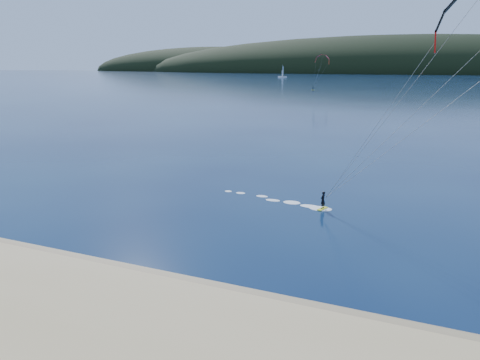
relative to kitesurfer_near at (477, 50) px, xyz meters
name	(u,v)px	position (x,y,z in m)	size (l,w,h in m)	color
ground	(75,314)	(-17.47, -15.70, -12.85)	(1800.00, 1800.00, 0.00)	#071435
wet_sand	(130,276)	(-17.47, -11.20, -12.80)	(220.00, 2.50, 0.10)	#927455
headland	(426,73)	(-16.84, 729.58, -12.85)	(1200.00, 310.00, 140.00)	black
kitesurfer_near	(477,50)	(0.00, 0.00, 0.00)	(24.77, 8.94, 17.24)	yellow
kitesurfer_far	(322,63)	(-51.75, 184.09, 0.06)	(9.52, 7.06, 15.27)	yellow
sailboat	(282,77)	(-137.44, 392.03, -11.96)	(8.43, 5.49, 12.12)	white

